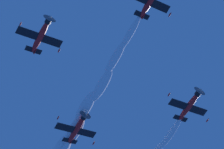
{
  "coord_description": "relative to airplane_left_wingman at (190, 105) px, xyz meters",
  "views": [
    {
      "loc": [
        26.34,
        -10.11,
        1.57
      ],
      "look_at": [
        -9.04,
        -1.37,
        86.24
      ],
      "focal_mm": 79.84,
      "sensor_mm": 36.0,
      "label": 1
    }
  ],
  "objects": [
    {
      "name": "airplane_slot_tail",
      "position": [
        -10.62,
        -19.35,
        1.27
      ],
      "size": [
        7.92,
        8.36,
        3.36
      ],
      "color": "red"
    },
    {
      "name": "airplane_left_wingman",
      "position": [
        0.0,
        0.0,
        0.0
      ],
      "size": [
        7.92,
        8.41,
        3.22
      ],
      "color": "red"
    },
    {
      "name": "smoke_trail_lead",
      "position": [
        -8.47,
        -18.94,
        2.97
      ],
      "size": [
        35.47,
        11.08,
        3.58
      ],
      "color": "white"
    },
    {
      "name": "airplane_right_wingman",
      "position": [
        7.0,
        -29.61,
        -0.06
      ],
      "size": [
        7.91,
        8.3,
        3.47
      ],
      "color": "red"
    }
  ]
}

